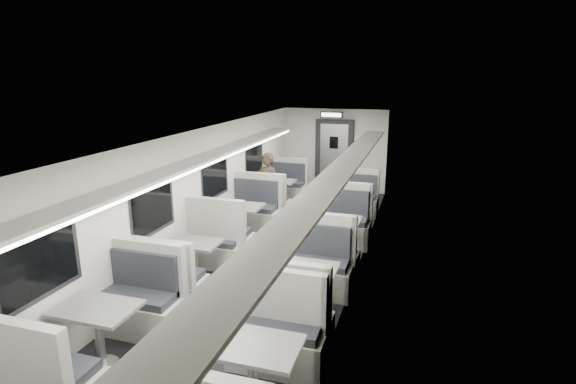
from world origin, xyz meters
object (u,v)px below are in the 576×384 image
Objects in this scene: booth_right_a at (352,208)px; booth_right_c at (303,292)px; booth_left_b at (239,224)px; booth_left_c at (195,262)px; booth_right_b at (333,239)px; booth_right_d at (253,378)px; vestibule_door at (334,156)px; booth_left_d at (99,336)px; exit_sign at (332,115)px; passenger at (267,188)px; booth_left_a at (277,195)px.

booth_right_c is (0.00, -4.33, 0.04)m from booth_right_a.
booth_left_b is 1.84m from booth_left_c.
booth_right_d is at bearing -90.00° from booth_right_b.
vestibule_door is at bearing 96.27° from booth_right_d.
booth_right_d is at bearing -90.00° from booth_right_c.
booth_left_b reaches higher than booth_left_c.
vestibule_door is (-1.00, 5.02, 0.62)m from booth_right_b.
booth_right_a is at bearing 71.84° from booth_left_d.
booth_left_b is 1.04× the size of booth_left_d.
exit_sign is (1.00, 4.27, 1.86)m from booth_left_b.
booth_right_a is at bearing -70.47° from vestibule_door.
passenger is (-1.90, 1.74, 0.40)m from booth_right_b.
booth_left_d is 2.67m from booth_right_c.
passenger is 3.27m from exit_sign.
booth_left_a is 2.77m from exit_sign.
booth_left_b reaches higher than booth_left_a.
booth_left_d is at bearing -96.77° from exit_sign.
booth_right_c is (2.00, -0.56, 0.03)m from booth_left_c.
booth_left_c is at bearing -98.62° from vestibule_door.
booth_left_d is 6.42m from booth_right_a.
passenger is at bearing 116.14° from booth_right_c.
booth_left_d is 0.97× the size of booth_right_b.
booth_right_c is 0.98× the size of booth_right_d.
vestibule_door reaches higher than booth_left_c.
booth_left_c is at bearing -117.90° from booth_right_a.
booth_left_d is 4.38m from booth_right_b.
booth_left_d is (0.00, -6.66, 0.01)m from booth_left_a.
booth_left_b is 1.14× the size of booth_right_a.
booth_left_a is 0.97× the size of booth_right_c.
booth_left_a is at bearing -113.93° from vestibule_door.
booth_left_b reaches higher than booth_right_d.
booth_right_b is 3.78× the size of exit_sign.
booth_right_d is (0.00, -4.08, -0.00)m from booth_right_b.
booth_right_a is at bearing 90.00° from booth_right_d.
booth_left_a is at bearing 90.00° from booth_left_d.
booth_right_b is 5.16m from vestibule_door.
booth_right_b reaches higher than booth_left_c.
booth_right_a is at bearing 44.17° from booth_left_b.
passenger reaches higher than booth_right_d.
booth_right_b reaches higher than booth_left_a.
booth_left_d is at bearing -108.16° from booth_right_a.
booth_right_d reaches higher than booth_left_d.
booth_right_b reaches higher than booth_right_c.
exit_sign is (-1.00, 2.33, 1.91)m from booth_right_a.
exit_sign is (0.90, 2.79, 1.46)m from passenger.
booth_left_d reaches higher than booth_left_a.
booth_right_d is 9.17m from vestibule_door.
booth_right_b is 2.13m from booth_right_c.
passenger reaches higher than booth_right_c.
exit_sign reaches higher than booth_left_d.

